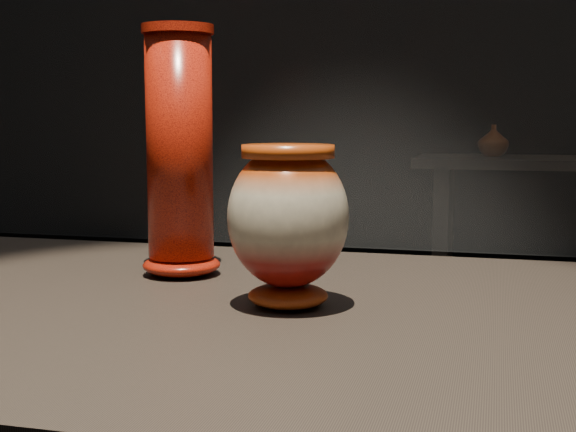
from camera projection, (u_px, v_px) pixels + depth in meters
main_vase at (288, 219)px, 0.95m from camera, size 0.17×0.17×0.19m
tall_vase at (180, 156)px, 1.12m from camera, size 0.11×0.11×0.35m
back_vase_left at (493, 141)px, 4.27m from camera, size 0.20×0.20×0.17m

